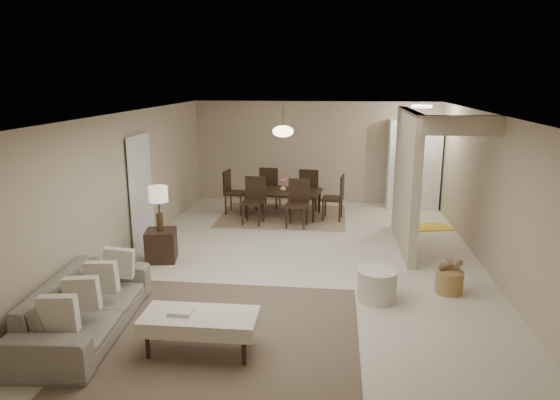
# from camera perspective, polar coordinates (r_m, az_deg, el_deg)

# --- Properties ---
(floor) EXTENTS (9.00, 9.00, 0.00)m
(floor) POSITION_cam_1_polar(r_m,az_deg,el_deg) (8.41, 2.46, -7.49)
(floor) COLOR beige
(floor) RESTS_ON ground
(ceiling) EXTENTS (9.00, 9.00, 0.00)m
(ceiling) POSITION_cam_1_polar(r_m,az_deg,el_deg) (7.86, 2.65, 9.77)
(ceiling) COLOR white
(ceiling) RESTS_ON back_wall
(back_wall) EXTENTS (6.00, 0.00, 6.00)m
(back_wall) POSITION_cam_1_polar(r_m,az_deg,el_deg) (12.46, 4.03, 5.44)
(back_wall) COLOR tan
(back_wall) RESTS_ON floor
(left_wall) EXTENTS (0.00, 9.00, 9.00)m
(left_wall) POSITION_cam_1_polar(r_m,az_deg,el_deg) (8.77, -17.40, 1.31)
(left_wall) COLOR tan
(left_wall) RESTS_ON floor
(right_wall) EXTENTS (0.00, 9.00, 9.00)m
(right_wall) POSITION_cam_1_polar(r_m,az_deg,el_deg) (8.39, 23.45, 0.25)
(right_wall) COLOR tan
(right_wall) RESTS_ON floor
(partition) EXTENTS (0.15, 2.50, 2.50)m
(partition) POSITION_cam_1_polar(r_m,az_deg,el_deg) (9.33, 14.22, 2.24)
(partition) COLOR tan
(partition) RESTS_ON floor
(doorway) EXTENTS (0.04, 0.90, 2.04)m
(doorway) POSITION_cam_1_polar(r_m,az_deg,el_deg) (9.34, -15.67, 0.72)
(doorway) COLOR black
(doorway) RESTS_ON floor
(pantry_cabinet) EXTENTS (1.20, 0.55, 2.10)m
(pantry_cabinet) POSITION_cam_1_polar(r_m,az_deg,el_deg) (12.27, 15.00, 3.93)
(pantry_cabinet) COLOR white
(pantry_cabinet) RESTS_ON floor
(flush_light) EXTENTS (0.44, 0.44, 0.05)m
(flush_light) POSITION_cam_1_polar(r_m,az_deg,el_deg) (11.17, 15.88, 10.25)
(flush_light) COLOR white
(flush_light) RESTS_ON ceiling
(living_rug) EXTENTS (3.20, 3.20, 0.01)m
(living_rug) POSITION_cam_1_polar(r_m,az_deg,el_deg) (6.24, -6.41, -15.49)
(living_rug) COLOR brown
(living_rug) RESTS_ON floor
(sofa) EXTENTS (2.39, 1.09, 0.68)m
(sofa) POSITION_cam_1_polar(r_m,az_deg,el_deg) (6.65, -21.24, -11.23)
(sofa) COLOR gray
(sofa) RESTS_ON floor
(ottoman_bench) EXTENTS (1.31, 0.61, 0.47)m
(ottoman_bench) POSITION_cam_1_polar(r_m,az_deg,el_deg) (5.85, -9.15, -13.57)
(ottoman_bench) COLOR beige
(ottoman_bench) RESTS_ON living_rug
(side_table) EXTENTS (0.58, 0.58, 0.54)m
(side_table) POSITION_cam_1_polar(r_m,az_deg,el_deg) (8.78, -13.42, -5.06)
(side_table) COLOR black
(side_table) RESTS_ON floor
(table_lamp) EXTENTS (0.32, 0.32, 0.76)m
(table_lamp) POSITION_cam_1_polar(r_m,az_deg,el_deg) (8.55, -13.73, 0.23)
(table_lamp) COLOR #4E3921
(table_lamp) RESTS_ON side_table
(round_pouf) EXTENTS (0.56, 0.56, 0.44)m
(round_pouf) POSITION_cam_1_polar(r_m,az_deg,el_deg) (7.23, 11.03, -9.54)
(round_pouf) COLOR beige
(round_pouf) RESTS_ON floor
(wicker_basket) EXTENTS (0.43, 0.43, 0.33)m
(wicker_basket) POSITION_cam_1_polar(r_m,az_deg,el_deg) (7.74, 18.78, -8.84)
(wicker_basket) COLOR olive
(wicker_basket) RESTS_ON floor
(dining_rug) EXTENTS (2.80, 2.10, 0.01)m
(dining_rug) POSITION_cam_1_polar(r_m,az_deg,el_deg) (11.29, 0.33, -1.85)
(dining_rug) COLOR #8A7555
(dining_rug) RESTS_ON floor
(dining_table) EXTENTS (1.79, 1.14, 0.59)m
(dining_table) POSITION_cam_1_polar(r_m,az_deg,el_deg) (11.22, 0.34, -0.43)
(dining_table) COLOR black
(dining_table) RESTS_ON dining_rug
(dining_chairs) EXTENTS (2.72, 2.10, 1.00)m
(dining_chairs) POSITION_cam_1_polar(r_m,az_deg,el_deg) (11.17, 0.34, 0.59)
(dining_chairs) COLOR black
(dining_chairs) RESTS_ON dining_rug
(vase) EXTENTS (0.17, 0.17, 0.13)m
(vase) POSITION_cam_1_polar(r_m,az_deg,el_deg) (11.13, 0.34, 1.38)
(vase) COLOR silver
(vase) RESTS_ON dining_table
(yellow_mat) EXTENTS (1.01, 0.76, 0.01)m
(yellow_mat) POSITION_cam_1_polar(r_m,az_deg,el_deg) (10.92, 16.56, -2.99)
(yellow_mat) COLOR gold
(yellow_mat) RESTS_ON floor
(pendant_light) EXTENTS (0.46, 0.46, 0.71)m
(pendant_light) POSITION_cam_1_polar(r_m,az_deg,el_deg) (10.93, 0.35, 7.86)
(pendant_light) COLOR #4E3921
(pendant_light) RESTS_ON ceiling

